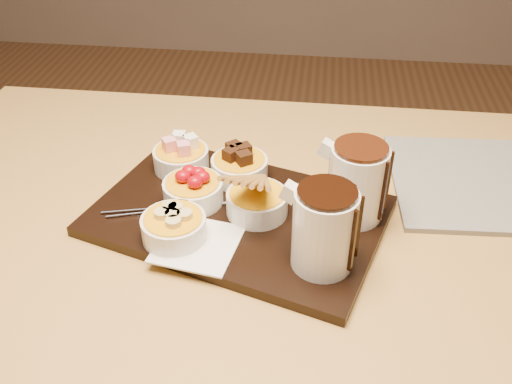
# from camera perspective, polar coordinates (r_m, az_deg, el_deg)

# --- Properties ---
(dining_table) EXTENTS (1.20, 0.80, 0.75)m
(dining_table) POSITION_cam_1_polar(r_m,az_deg,el_deg) (1.05, -2.95, -5.57)
(dining_table) COLOR #B98D44
(dining_table) RESTS_ON ground
(serving_board) EXTENTS (0.53, 0.42, 0.02)m
(serving_board) POSITION_cam_1_polar(r_m,az_deg,el_deg) (0.94, -1.81, -2.38)
(serving_board) COLOR black
(serving_board) RESTS_ON dining_table
(napkin) EXTENTS (0.14, 0.14, 0.00)m
(napkin) POSITION_cam_1_polar(r_m,az_deg,el_deg) (0.88, -5.86, -5.19)
(napkin) COLOR white
(napkin) RESTS_ON serving_board
(bowl_marshmallows) EXTENTS (0.10, 0.10, 0.04)m
(bowl_marshmallows) POSITION_cam_1_polar(r_m,az_deg,el_deg) (1.04, -7.49, 3.29)
(bowl_marshmallows) COLOR white
(bowl_marshmallows) RESTS_ON serving_board
(bowl_cake) EXTENTS (0.10, 0.10, 0.04)m
(bowl_cake) POSITION_cam_1_polar(r_m,az_deg,el_deg) (1.01, -1.66, 2.35)
(bowl_cake) COLOR white
(bowl_cake) RESTS_ON serving_board
(bowl_strawberries) EXTENTS (0.10, 0.10, 0.04)m
(bowl_strawberries) POSITION_cam_1_polar(r_m,az_deg,el_deg) (0.95, -6.30, 0.01)
(bowl_strawberries) COLOR white
(bowl_strawberries) RESTS_ON serving_board
(bowl_biscotti) EXTENTS (0.10, 0.10, 0.04)m
(bowl_biscotti) POSITION_cam_1_polar(r_m,az_deg,el_deg) (0.92, 0.10, -1.14)
(bowl_biscotti) COLOR white
(bowl_biscotti) RESTS_ON serving_board
(bowl_bananas) EXTENTS (0.10, 0.10, 0.04)m
(bowl_bananas) POSITION_cam_1_polar(r_m,az_deg,el_deg) (0.88, -8.20, -3.60)
(bowl_bananas) COLOR white
(bowl_bananas) RESTS_ON serving_board
(pitcher_dark_chocolate) EXTENTS (0.11, 0.11, 0.12)m
(pitcher_dark_chocolate) POSITION_cam_1_polar(r_m,az_deg,el_deg) (0.81, 6.82, -3.79)
(pitcher_dark_chocolate) COLOR silver
(pitcher_dark_chocolate) RESTS_ON serving_board
(pitcher_milk_chocolate) EXTENTS (0.11, 0.11, 0.12)m
(pitcher_milk_chocolate) POSITION_cam_1_polar(r_m,az_deg,el_deg) (0.91, 10.06, 0.85)
(pitcher_milk_chocolate) COLOR silver
(pitcher_milk_chocolate) RESTS_ON serving_board
(fondue_skewers) EXTENTS (0.09, 0.26, 0.01)m
(fondue_skewers) POSITION_cam_1_polar(r_m,az_deg,el_deg) (0.95, -7.50, -1.40)
(fondue_skewers) COLOR silver
(fondue_skewers) RESTS_ON serving_board
(newspaper) EXTENTS (0.38, 0.31, 0.01)m
(newspaper) POSITION_cam_1_polar(r_m,az_deg,el_deg) (1.11, 22.85, 0.85)
(newspaper) COLOR beige
(newspaper) RESTS_ON dining_table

